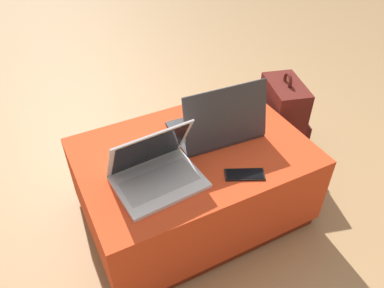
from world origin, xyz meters
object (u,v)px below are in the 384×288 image
(laptop_near, at_px, (156,171))
(laptop_far, at_px, (218,125))
(backpack, at_px, (282,123))
(cell_phone, at_px, (245,174))

(laptop_near, height_order, laptop_far, laptop_far)
(laptop_far, xyz_separation_m, backpack, (0.48, 0.12, -0.23))
(laptop_near, relative_size, cell_phone, 2.04)
(backpack, bearing_deg, laptop_near, 123.01)
(laptop_far, bearing_deg, laptop_near, 24.55)
(cell_phone, bearing_deg, backpack, -27.65)
(laptop_near, distance_m, cell_phone, 0.35)
(laptop_near, height_order, cell_phone, laptop_near)
(cell_phone, relative_size, backpack, 0.32)
(laptop_far, distance_m, backpack, 0.54)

